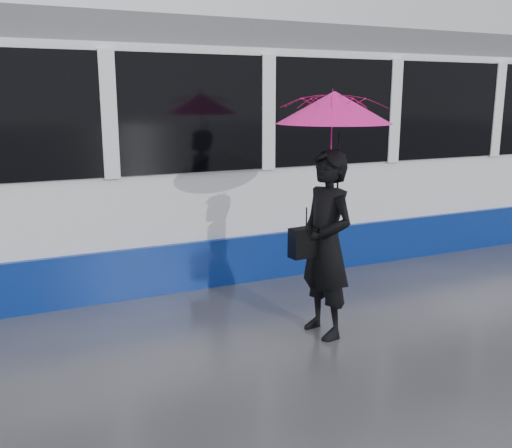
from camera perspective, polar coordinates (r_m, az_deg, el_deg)
ground at (r=6.04m, az=-8.89°, el=-11.00°), size 90.00×90.00×0.00m
rails at (r=8.33m, az=-13.78°, el=-4.47°), size 34.00×1.51×0.02m
woman at (r=5.77m, az=7.00°, el=-2.06°), size 0.52×0.74×1.90m
umbrella at (r=5.62m, az=7.75°, el=9.26°), size 1.23×1.23×1.29m
handbag at (r=5.66m, az=5.02°, el=-1.82°), size 0.35×0.18×0.47m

